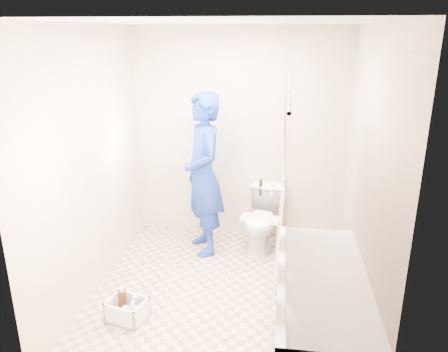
# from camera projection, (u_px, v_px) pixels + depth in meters

# --- Properties ---
(floor) EXTENTS (2.60, 2.60, 0.00)m
(floor) POSITION_uv_depth(u_px,v_px,m) (224.00, 292.00, 4.11)
(floor) COLOR tan
(floor) RESTS_ON ground
(ceiling) EXTENTS (2.40, 2.60, 0.02)m
(ceiling) POSITION_uv_depth(u_px,v_px,m) (224.00, 22.00, 3.35)
(ceiling) COLOR white
(ceiling) RESTS_ON wall_back
(wall_back) EXTENTS (2.40, 0.02, 2.40)m
(wall_back) POSITION_uv_depth(u_px,v_px,m) (240.00, 136.00, 4.95)
(wall_back) COLOR #C6B598
(wall_back) RESTS_ON ground
(wall_front) EXTENTS (2.40, 0.02, 2.40)m
(wall_front) POSITION_uv_depth(u_px,v_px,m) (192.00, 238.00, 2.51)
(wall_front) COLOR #C6B598
(wall_front) RESTS_ON ground
(wall_left) EXTENTS (0.02, 2.60, 2.40)m
(wall_left) POSITION_uv_depth(u_px,v_px,m) (91.00, 165.00, 3.89)
(wall_left) COLOR #C6B598
(wall_left) RESTS_ON ground
(wall_right) EXTENTS (0.02, 2.60, 2.40)m
(wall_right) POSITION_uv_depth(u_px,v_px,m) (369.00, 177.00, 3.57)
(wall_right) COLOR #C6B598
(wall_right) RESTS_ON ground
(bathtub) EXTENTS (0.70, 1.75, 0.50)m
(bathtub) POSITION_uv_depth(u_px,v_px,m) (321.00, 301.00, 3.51)
(bathtub) COLOR white
(bathtub) RESTS_ON ground
(curtain_rod) EXTENTS (0.02, 1.90, 0.02)m
(curtain_rod) POSITION_uv_depth(u_px,v_px,m) (289.00, 89.00, 3.02)
(curtain_rod) COLOR silver
(curtain_rod) RESTS_ON wall_back
(shower_curtain) EXTENTS (0.06, 1.75, 1.80)m
(shower_curtain) POSITION_uv_depth(u_px,v_px,m) (283.00, 213.00, 3.31)
(shower_curtain) COLOR white
(shower_curtain) RESTS_ON curtain_rod
(toilet) EXTENTS (0.49, 0.73, 0.69)m
(toilet) POSITION_uv_depth(u_px,v_px,m) (263.00, 220.00, 4.84)
(toilet) COLOR white
(toilet) RESTS_ON ground
(tank_lid) EXTENTS (0.45, 0.25, 0.03)m
(tank_lid) POSITION_uv_depth(u_px,v_px,m) (260.00, 219.00, 4.72)
(tank_lid) COLOR white
(tank_lid) RESTS_ON toilet
(tank_internals) EXTENTS (0.17, 0.06, 0.22)m
(tank_internals) POSITION_uv_depth(u_px,v_px,m) (264.00, 186.00, 4.91)
(tank_internals) COLOR black
(tank_internals) RESTS_ON toilet
(plumber) EXTENTS (0.66, 0.76, 1.76)m
(plumber) POSITION_uv_depth(u_px,v_px,m) (203.00, 175.00, 4.63)
(plumber) COLOR #0F3D9D
(plumber) RESTS_ON ground
(cleaning_caddy) EXTENTS (0.36, 0.32, 0.24)m
(cleaning_caddy) POSITION_uv_depth(u_px,v_px,m) (128.00, 311.00, 3.68)
(cleaning_caddy) COLOR white
(cleaning_caddy) RESTS_ON ground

